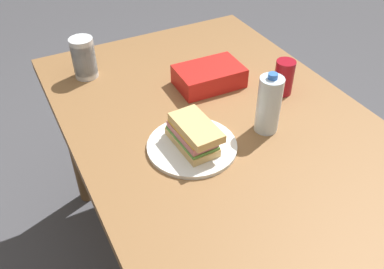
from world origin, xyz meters
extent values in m
cube|color=olive|center=(0.00, 0.00, 0.73)|extent=(1.58, 0.92, 0.04)
cylinder|color=brown|center=(-0.71, -0.38, 0.36)|extent=(0.07, 0.07, 0.71)
cylinder|color=brown|center=(-0.71, 0.38, 0.36)|extent=(0.07, 0.07, 0.71)
cylinder|color=white|center=(-0.04, -0.14, 0.76)|extent=(0.26, 0.26, 0.01)
cube|color=#DBB26B|center=(-0.04, -0.14, 0.77)|extent=(0.17, 0.10, 0.02)
cube|color=#599E3F|center=(-0.04, -0.14, 0.79)|extent=(0.17, 0.09, 0.01)
cube|color=#C6727A|center=(-0.04, -0.14, 0.80)|extent=(0.16, 0.09, 0.02)
cube|color=yellow|center=(-0.04, -0.14, 0.82)|extent=(0.15, 0.09, 0.01)
cube|color=#DBB26B|center=(-0.03, -0.14, 0.83)|extent=(0.17, 0.10, 0.02)
cylinder|color=maroon|center=(-0.16, 0.27, 0.81)|extent=(0.07, 0.07, 0.12)
cube|color=red|center=(-0.31, 0.07, 0.79)|extent=(0.16, 0.23, 0.07)
cylinder|color=silver|center=(-0.57, -0.30, 0.80)|extent=(0.08, 0.08, 0.09)
cylinder|color=silver|center=(-0.57, -0.30, 0.82)|extent=(0.08, 0.08, 0.09)
cylinder|color=silver|center=(-0.57, -0.30, 0.83)|extent=(0.08, 0.08, 0.09)
cylinder|color=silver|center=(-0.57, -0.30, 0.85)|extent=(0.08, 0.08, 0.09)
cylinder|color=silver|center=(-0.01, 0.10, 0.84)|extent=(0.07, 0.07, 0.18)
cylinder|color=blue|center=(-0.01, 0.10, 0.94)|extent=(0.03, 0.03, 0.02)
camera|label=1|loc=(0.76, -0.56, 1.55)|focal=38.63mm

